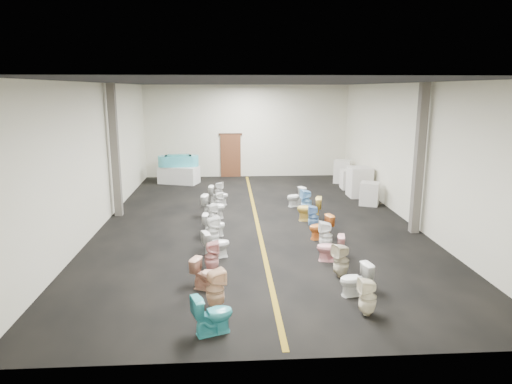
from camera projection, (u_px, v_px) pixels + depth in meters
floor at (257, 221)px, 15.22m from camera, size 16.00×16.00×0.00m
ceiling at (257, 82)px, 14.23m from camera, size 16.00×16.00×0.00m
wall_back at (247, 131)px, 22.51m from camera, size 10.00×0.00×10.00m
wall_front at (290, 227)px, 6.94m from camera, size 10.00×0.00×10.00m
wall_left at (99, 155)px, 14.43m from camera, size 0.00×16.00×16.00m
wall_right at (408, 153)px, 15.03m from camera, size 0.00×16.00×16.00m
aisle_stripe at (257, 221)px, 15.22m from camera, size 0.12×15.60×0.01m
back_door at (231, 156)px, 22.67m from camera, size 1.00×0.10×2.10m
door_frame at (230, 134)px, 22.45m from camera, size 1.15×0.08×0.10m
column_left at (115, 151)px, 15.42m from camera, size 0.25×0.25×4.50m
column_right at (419, 160)px, 13.55m from camera, size 0.25×0.25×4.50m
display_table at (179, 175)px, 21.21m from camera, size 1.97×1.40×0.79m
bathtub at (178, 161)px, 21.06m from camera, size 1.86×0.73×0.55m
appliance_crate_a at (370, 194)px, 17.24m from camera, size 0.89×0.89×0.87m
appliance_crate_b at (359, 182)px, 18.55m from camera, size 0.90×0.90×1.21m
appliance_crate_c at (350, 179)px, 20.04m from camera, size 0.76×0.76×0.84m
appliance_crate_d at (342, 171)px, 21.33m from camera, size 0.95×0.95×1.05m
toilet_left_0 at (213, 314)px, 8.16m from camera, size 0.83×0.64×0.75m
toilet_left_1 at (215, 289)px, 9.07m from camera, size 0.49×0.49×0.83m
toilet_left_2 at (207, 274)px, 9.96m from camera, size 0.78×0.62×0.70m
toilet_left_3 at (212, 257)px, 10.93m from camera, size 0.39×0.38×0.76m
toilet_left_4 at (216, 244)px, 11.85m from camera, size 0.81×0.62×0.73m
toilet_left_5 at (212, 231)px, 12.71m from camera, size 0.49×0.48×0.86m
toilet_left_6 at (214, 225)px, 13.63m from camera, size 0.69×0.43×0.68m
toilet_left_7 at (213, 215)px, 14.55m from camera, size 0.38×0.38×0.74m
toilet_left_8 at (214, 206)px, 15.50m from camera, size 0.86×0.60×0.80m
toilet_left_9 at (219, 201)px, 16.41m from camera, size 0.36×0.35×0.70m
toilet_left_10 at (219, 195)px, 17.25m from camera, size 0.77×0.50×0.74m
toilet_left_11 at (219, 191)px, 18.19m from camera, size 0.39×0.39×0.68m
toilet_right_0 at (368, 297)px, 8.81m from camera, size 0.37×0.36×0.76m
toilet_right_1 at (355, 280)px, 9.68m from camera, size 0.76×0.53×0.70m
toilet_right_2 at (341, 261)px, 10.60m from camera, size 0.49×0.48×0.81m
toilet_right_3 at (330, 248)px, 11.60m from camera, size 0.76×0.52×0.71m
toilet_right_4 at (326, 236)px, 12.41m from camera, size 0.39×0.38×0.81m
toilet_right_5 at (321, 227)px, 13.32m from camera, size 0.78×0.55×0.71m
toilet_right_6 at (313, 217)px, 14.31m from camera, size 0.39×0.39×0.76m
toilet_right_7 at (309, 209)px, 15.15m from camera, size 0.88×0.62×0.82m
toilet_right_8 at (306, 201)px, 16.13m from camera, size 0.45×0.44×0.85m
toilet_right_9 at (296, 197)px, 17.07m from camera, size 0.80×0.64×0.71m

